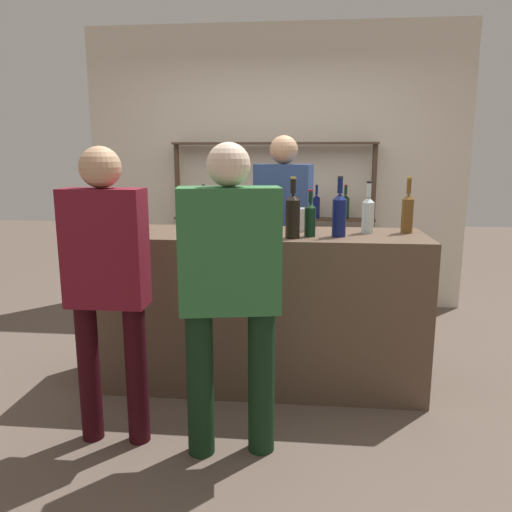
{
  "coord_description": "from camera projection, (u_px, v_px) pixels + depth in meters",
  "views": [
    {
      "loc": [
        0.33,
        -3.24,
        1.55
      ],
      "look_at": [
        0.0,
        0.0,
        0.89
      ],
      "focal_mm": 35.0,
      "sensor_mm": 36.0,
      "label": 1
    }
  ],
  "objects": [
    {
      "name": "counter_bottle_5",
      "position": [
        293.0,
        214.0,
        3.05
      ],
      "size": [
        0.09,
        0.09,
        0.37
      ],
      "color": "black",
      "rests_on": "bar_counter"
    },
    {
      "name": "bar_counter",
      "position": [
        256.0,
        308.0,
        3.39
      ],
      "size": [
        2.21,
        0.66,
        1.04
      ],
      "primitive_type": "cube",
      "color": "brown",
      "rests_on": "ground_plane"
    },
    {
      "name": "ground_plane",
      "position": [
        256.0,
        380.0,
        3.5
      ],
      "size": [
        16.0,
        16.0,
        0.0
      ],
      "primitive_type": "plane",
      "color": "brown"
    },
    {
      "name": "counter_bottle_4",
      "position": [
        407.0,
        212.0,
        3.26
      ],
      "size": [
        0.08,
        0.08,
        0.37
      ],
      "color": "brown",
      "rests_on": "bar_counter"
    },
    {
      "name": "counter_bottle_3",
      "position": [
        339.0,
        213.0,
        3.11
      ],
      "size": [
        0.09,
        0.09,
        0.38
      ],
      "color": "#0F1956",
      "rests_on": "bar_counter"
    },
    {
      "name": "ice_bucket",
      "position": [
        120.0,
        214.0,
        3.38
      ],
      "size": [
        0.18,
        0.18,
        0.21
      ],
      "color": "black",
      "rests_on": "bar_counter"
    },
    {
      "name": "customer_left",
      "position": [
        107.0,
        275.0,
        2.59
      ],
      "size": [
        0.42,
        0.21,
        1.59
      ],
      "rotation": [
        0.0,
        0.0,
        1.57
      ],
      "color": "black",
      "rests_on": "ground_plane"
    },
    {
      "name": "counter_bottle_0",
      "position": [
        310.0,
        218.0,
        3.12
      ],
      "size": [
        0.07,
        0.07,
        0.29
      ],
      "color": "black",
      "rests_on": "bar_counter"
    },
    {
      "name": "back_wall",
      "position": [
        275.0,
        169.0,
        5.1
      ],
      "size": [
        3.81,
        0.12,
        2.8
      ],
      "primitive_type": "cube",
      "color": "beige",
      "rests_on": "ground_plane"
    },
    {
      "name": "back_shelf",
      "position": [
        274.0,
        200.0,
        4.98
      ],
      "size": [
        2.01,
        0.18,
        1.67
      ],
      "color": "#4C3828",
      "rests_on": "ground_plane"
    },
    {
      "name": "server_behind_counter",
      "position": [
        283.0,
        224.0,
        4.03
      ],
      "size": [
        0.48,
        0.29,
        1.7
      ],
      "rotation": [
        0.0,
        0.0,
        -1.79
      ],
      "color": "#121C33",
      "rests_on": "ground_plane"
    },
    {
      "name": "counter_bottle_1",
      "position": [
        222.0,
        209.0,
        3.45
      ],
      "size": [
        0.07,
        0.07,
        0.35
      ],
      "color": "black",
      "rests_on": "bar_counter"
    },
    {
      "name": "wine_glass",
      "position": [
        192.0,
        210.0,
        3.47
      ],
      "size": [
        0.07,
        0.07,
        0.17
      ],
      "color": "silver",
      "rests_on": "bar_counter"
    },
    {
      "name": "customer_center",
      "position": [
        230.0,
        282.0,
        2.48
      ],
      "size": [
        0.53,
        0.3,
        1.61
      ],
      "rotation": [
        0.0,
        0.0,
        1.75
      ],
      "color": "black",
      "rests_on": "ground_plane"
    },
    {
      "name": "cork_jar",
      "position": [
        302.0,
        220.0,
        3.37
      ],
      "size": [
        0.12,
        0.12,
        0.15
      ],
      "color": "silver",
      "rests_on": "bar_counter"
    },
    {
      "name": "counter_bottle_2",
      "position": [
        368.0,
        214.0,
        3.26
      ],
      "size": [
        0.08,
        0.08,
        0.34
      ],
      "color": "silver",
      "rests_on": "bar_counter"
    }
  ]
}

